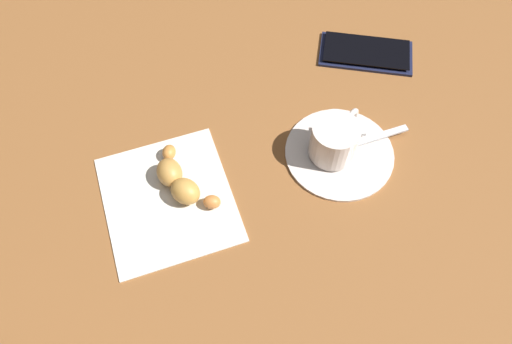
{
  "coord_description": "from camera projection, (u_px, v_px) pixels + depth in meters",
  "views": [
    {
      "loc": [
        0.04,
        0.3,
        0.54
      ],
      "look_at": [
        0.02,
        -0.01,
        0.01
      ],
      "focal_mm": 34.3,
      "sensor_mm": 36.0,
      "label": 1
    }
  ],
  "objects": [
    {
      "name": "napkin",
      "position": [
        168.0,
        199.0,
        0.61
      ],
      "size": [
        0.2,
        0.21,
        0.0
      ],
      "primitive_type": "cube",
      "rotation": [
        0.0,
        0.0,
        0.26
      ],
      "color": "silver",
      "rests_on": "ground"
    },
    {
      "name": "sugar_packet",
      "position": [
        340.0,
        130.0,
        0.65
      ],
      "size": [
        0.07,
        0.02,
        0.01
      ],
      "primitive_type": "cube",
      "rotation": [
        0.0,
        0.0,
        6.26
      ],
      "color": "white",
      "rests_on": "saucer"
    },
    {
      "name": "cell_phone",
      "position": [
        366.0,
        53.0,
        0.73
      ],
      "size": [
        0.15,
        0.1,
        0.01
      ],
      "color": "#181C36",
      "rests_on": "ground"
    },
    {
      "name": "saucer",
      "position": [
        339.0,
        152.0,
        0.64
      ],
      "size": [
        0.14,
        0.14,
        0.01
      ],
      "primitive_type": "cylinder",
      "color": "silver",
      "rests_on": "ground"
    },
    {
      "name": "croissant",
      "position": [
        179.0,
        181.0,
        0.6
      ],
      "size": [
        0.08,
        0.1,
        0.03
      ],
      "color": "#C87E39",
      "rests_on": "napkin"
    },
    {
      "name": "ground_plane",
      "position": [
        272.0,
        183.0,
        0.62
      ],
      "size": [
        1.8,
        1.8,
        0.0
      ],
      "primitive_type": "plane",
      "color": "brown"
    },
    {
      "name": "teaspoon",
      "position": [
        348.0,
        145.0,
        0.64
      ],
      "size": [
        0.13,
        0.05,
        0.01
      ],
      "color": "silver",
      "rests_on": "saucer"
    },
    {
      "name": "espresso_cup",
      "position": [
        335.0,
        140.0,
        0.62
      ],
      "size": [
        0.07,
        0.07,
        0.05
      ],
      "color": "silver",
      "rests_on": "saucer"
    }
  ]
}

